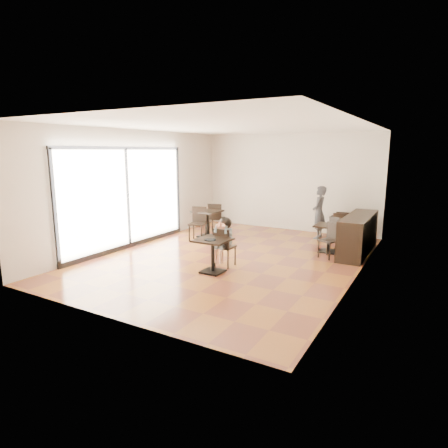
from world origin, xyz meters
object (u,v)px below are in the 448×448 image
Objects in this scene: cafe_table_mid at (328,238)px; chair_mid_a at (339,232)px; child_chair at (225,247)px; cafe_table_back at (342,227)px; chair_mid_b at (329,241)px; chair_back_b at (338,228)px; chair_back_a at (343,225)px; child at (225,242)px; chair_left_a at (216,218)px; cafe_table_left at (207,224)px; chair_left_b at (197,224)px; child_table at (213,256)px; adult_patron at (319,212)px.

cafe_table_mid is 0.83× the size of chair_mid_a.
child_chair is 1.30× the size of cafe_table_back.
chair_back_b is at bearing 119.15° from chair_mid_b.
chair_back_a is (1.74, 4.18, -0.03)m from child_chair.
child is 1.15× the size of chair_left_a.
cafe_table_left is 1.18× the size of cafe_table_back.
chair_left_b is (-3.69, -2.36, 0.15)m from cafe_table_back.
chair_mid_b reaches higher than chair_back_b.
chair_back_b is at bearing 85.79° from chair_back_a.
child_table is at bearing -104.85° from chair_mid_b.
chair_left_a is (-1.95, 2.87, 0.04)m from child_chair.
child_table is 0.76× the size of chair_left_b.
cafe_table_back is 1.19m from chair_mid_a.
chair_back_a is at bearing 117.72° from chair_mid_b.
chair_left_a is 1.00× the size of chair_left_b.
cafe_table_left is 4.13m from chair_back_a.
cafe_table_left is at bearing 75.66° from chair_left_b.
chair_back_b reaches higher than cafe_table_left.
cafe_table_back is 0.80× the size of chair_mid_a.
adult_patron is 0.79m from chair_back_b.
child_table is at bearing 105.35° from chair_left_a.
child is 0.71× the size of adult_patron.
cafe_table_left is 0.83× the size of chair_left_a.
child_chair reaches higher than cafe_table_left.
chair_left_a is at bearing -55.81° from child_chair.
chair_left_a is (-1.95, 2.87, -0.07)m from child.
cafe_table_back is (3.69, 1.81, -0.06)m from cafe_table_left.
child is 1.63× the size of cafe_table_back.
chair_left_a is at bearing -173.39° from chair_back_b.
cafe_table_left is (-1.95, 2.32, -0.04)m from child_chair.
chair_mid_a reaches higher than cafe_table_left.
child_table is 0.66× the size of child.
cafe_table_back is (1.74, 4.13, -0.22)m from child.
chair_back_a is (-0.17, 1.22, -0.02)m from chair_mid_a.
cafe_table_mid is at bearing 59.20° from child_table.
adult_patron is at bearing -155.22° from cafe_table_back.
child reaches higher than chair_left_b.
cafe_table_left is at bearing 75.66° from chair_left_a.
chair_mid_a is 1.00× the size of chair_mid_b.
chair_mid_a is at bearing 166.89° from chair_left_a.
cafe_table_mid is 1.77m from chair_back_a.
child_chair is 4.53m from chair_back_a.
chair_left_b is at bearing 130.04° from child_table.
child is 1.30× the size of chair_mid_a.
chair_left_a reaches higher than chair_back_a.
child_chair is 2.66m from chair_mid_b.
cafe_table_back is 0.83× the size of chair_back_b.
chair_mid_a is (1.91, 2.96, -0.01)m from child_chair.
cafe_table_mid is 3.71m from cafe_table_left.
cafe_table_left is (-3.71, -0.08, 0.05)m from cafe_table_mid.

